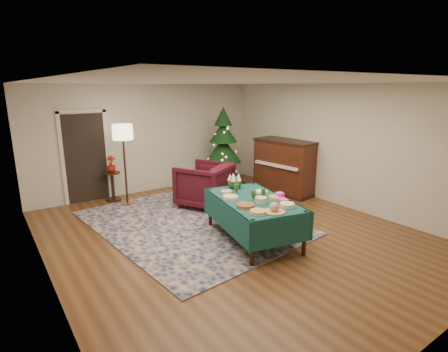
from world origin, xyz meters
TOP-DOWN VIEW (x-y plane):
  - room_shell at (0.00, 0.00)m, footprint 7.00×7.00m
  - doorway at (-1.60, 3.48)m, footprint 1.08×0.04m
  - rug at (-0.35, 0.89)m, footprint 3.58×4.48m
  - buffet_table at (0.18, -0.41)m, footprint 1.49×2.10m
  - platter_0 at (-0.21, -0.99)m, footprint 0.29×0.29m
  - platter_1 at (0.01, -1.11)m, footprint 0.34×0.34m
  - platter_2 at (0.37, -1.03)m, footprint 0.27×0.27m
  - platter_3 at (-0.19, -0.65)m, footprint 0.35×0.35m
  - platter_4 at (0.14, -0.65)m, footprint 0.21×0.21m
  - platter_5 at (0.51, -0.61)m, footprint 0.28×0.28m
  - platter_6 at (-0.14, -0.16)m, footprint 0.31×0.31m
  - platter_7 at (0.54, -0.21)m, footprint 0.26×0.26m
  - platter_8 at (0.00, 0.15)m, footprint 0.25×0.25m
  - goblet_0 at (0.13, 0.01)m, footprint 0.08×0.08m
  - goblet_1 at (0.34, -0.48)m, footprint 0.08×0.08m
  - goblet_2 at (0.13, -0.46)m, footprint 0.08×0.08m
  - napkin_stack at (0.52, -0.79)m, footprint 0.18×0.18m
  - gift_box at (0.59, -0.63)m, footprint 0.14×0.14m
  - centerpiece at (0.32, 0.32)m, footprint 0.27×0.27m
  - armchair at (0.45, 1.61)m, footprint 1.39×1.36m
  - floor_lamp at (-0.95, 2.74)m, footprint 0.44×0.44m
  - side_table at (-1.12, 3.20)m, footprint 0.38×0.38m
  - potted_plant at (-1.12, 3.20)m, footprint 0.21×0.38m
  - christmas_tree at (1.69, 2.65)m, footprint 1.17×1.17m
  - piano at (2.65, 1.32)m, footprint 0.92×1.64m

SIDE VIEW (x-z plane):
  - rug at x=-0.35m, z-range 0.00..0.02m
  - side_table at x=-1.12m, z-range -0.01..0.68m
  - armchair at x=0.45m, z-range 0.00..1.08m
  - buffet_table at x=0.18m, z-range 0.22..0.97m
  - piano at x=2.65m, z-range -0.02..1.34m
  - platter_5 at x=0.51m, z-range 0.74..0.79m
  - platter_7 at x=0.54m, z-range 0.74..0.79m
  - platter_8 at x=0.00m, z-range 0.74..0.79m
  - napkin_stack at x=0.52m, z-range 0.75..0.78m
  - platter_0 at x=-0.21m, z-range 0.74..0.79m
  - platter_3 at x=-0.19m, z-range 0.74..0.80m
  - platter_6 at x=-0.14m, z-range 0.74..0.80m
  - platter_2 at x=0.37m, z-range 0.74..0.80m
  - platter_4 at x=0.14m, z-range 0.74..0.84m
  - potted_plant at x=-1.12m, z-range 0.69..0.90m
  - gift_box at x=0.59m, z-range 0.75..0.84m
  - platter_1 at x=0.01m, z-range 0.73..0.89m
  - goblet_0 at x=0.13m, z-range 0.75..0.92m
  - goblet_1 at x=0.34m, z-range 0.75..0.92m
  - goblet_2 at x=0.13m, z-range 0.75..0.92m
  - centerpiece at x=0.32m, z-range 0.72..1.03m
  - christmas_tree at x=1.69m, z-range -0.11..2.03m
  - doorway at x=-1.60m, z-range 0.02..2.18m
  - room_shell at x=0.00m, z-range -2.15..4.85m
  - floor_lamp at x=-0.95m, z-range 0.64..2.47m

